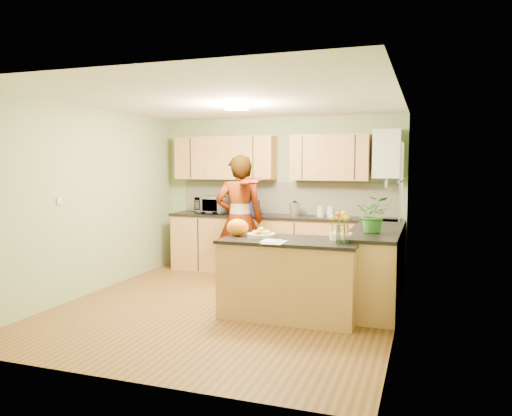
% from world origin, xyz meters
% --- Properties ---
extents(floor, '(4.50, 4.50, 0.00)m').
position_xyz_m(floor, '(0.00, 0.00, 0.00)').
color(floor, brown).
rests_on(floor, ground).
extents(ceiling, '(4.00, 4.50, 0.02)m').
position_xyz_m(ceiling, '(0.00, 0.00, 2.50)').
color(ceiling, white).
rests_on(ceiling, wall_back).
extents(wall_back, '(4.00, 0.02, 2.50)m').
position_xyz_m(wall_back, '(0.00, 2.25, 1.25)').
color(wall_back, '#8EAA79').
rests_on(wall_back, floor).
extents(wall_front, '(4.00, 0.02, 2.50)m').
position_xyz_m(wall_front, '(0.00, -2.25, 1.25)').
color(wall_front, '#8EAA79').
rests_on(wall_front, floor).
extents(wall_left, '(0.02, 4.50, 2.50)m').
position_xyz_m(wall_left, '(-2.00, 0.00, 1.25)').
color(wall_left, '#8EAA79').
rests_on(wall_left, floor).
extents(wall_right, '(0.02, 4.50, 2.50)m').
position_xyz_m(wall_right, '(2.00, 0.00, 1.25)').
color(wall_right, '#8EAA79').
rests_on(wall_right, floor).
extents(back_counter, '(3.64, 0.62, 0.94)m').
position_xyz_m(back_counter, '(0.10, 1.95, 0.47)').
color(back_counter, tan).
rests_on(back_counter, floor).
extents(right_counter, '(0.62, 2.24, 0.94)m').
position_xyz_m(right_counter, '(1.70, 0.85, 0.47)').
color(right_counter, tan).
rests_on(right_counter, floor).
extents(splashback, '(3.60, 0.02, 0.52)m').
position_xyz_m(splashback, '(0.10, 2.23, 1.20)').
color(splashback, silver).
rests_on(splashback, back_counter).
extents(upper_cabinets, '(3.20, 0.34, 0.70)m').
position_xyz_m(upper_cabinets, '(-0.18, 2.08, 1.85)').
color(upper_cabinets, tan).
rests_on(upper_cabinets, wall_back).
extents(boiler, '(0.40, 0.30, 0.86)m').
position_xyz_m(boiler, '(1.70, 2.09, 1.90)').
color(boiler, silver).
rests_on(boiler, wall_back).
extents(window_right, '(0.01, 1.30, 1.05)m').
position_xyz_m(window_right, '(1.99, 0.60, 1.55)').
color(window_right, silver).
rests_on(window_right, wall_right).
extents(light_switch, '(0.02, 0.09, 0.09)m').
position_xyz_m(light_switch, '(-1.99, -0.60, 1.30)').
color(light_switch, silver).
rests_on(light_switch, wall_left).
extents(ceiling_lamp, '(0.30, 0.30, 0.07)m').
position_xyz_m(ceiling_lamp, '(0.00, 0.30, 2.46)').
color(ceiling_lamp, '#FFEABF').
rests_on(ceiling_lamp, ceiling).
extents(peninsula_island, '(1.57, 0.80, 0.90)m').
position_xyz_m(peninsula_island, '(0.82, -0.14, 0.45)').
color(peninsula_island, tan).
rests_on(peninsula_island, floor).
extents(fruit_dish, '(0.32, 0.32, 0.11)m').
position_xyz_m(fruit_dish, '(0.47, -0.14, 0.94)').
color(fruit_dish, beige).
rests_on(fruit_dish, peninsula_island).
extents(orange_bowl, '(0.25, 0.25, 0.15)m').
position_xyz_m(orange_bowl, '(1.37, 0.01, 0.96)').
color(orange_bowl, beige).
rests_on(orange_bowl, peninsula_island).
extents(flower_vase, '(0.24, 0.24, 0.44)m').
position_xyz_m(flower_vase, '(1.42, -0.32, 1.19)').
color(flower_vase, silver).
rests_on(flower_vase, peninsula_island).
extents(orange_bag, '(0.34, 0.31, 0.20)m').
position_xyz_m(orange_bag, '(0.16, -0.09, 1.00)').
color(orange_bag, orange).
rests_on(orange_bag, peninsula_island).
extents(papers, '(0.22, 0.31, 0.01)m').
position_xyz_m(papers, '(0.72, -0.44, 0.90)').
color(papers, white).
rests_on(papers, peninsula_island).
extents(violinist, '(0.80, 0.66, 1.88)m').
position_xyz_m(violinist, '(-0.26, 1.08, 0.94)').
color(violinist, '#D9A384').
rests_on(violinist, floor).
extents(violin, '(0.71, 0.62, 0.18)m').
position_xyz_m(violin, '(-0.06, 0.86, 1.50)').
color(violin, '#531B05').
rests_on(violin, violinist).
extents(microwave, '(0.55, 0.42, 0.28)m').
position_xyz_m(microwave, '(-1.06, 1.92, 1.08)').
color(microwave, silver).
rests_on(microwave, back_counter).
extents(blue_box, '(0.29, 0.22, 0.22)m').
position_xyz_m(blue_box, '(-0.42, 1.95, 1.05)').
color(blue_box, navy).
rests_on(blue_box, back_counter).
extents(kettle, '(0.15, 0.15, 0.28)m').
position_xyz_m(kettle, '(0.32, 1.96, 1.05)').
color(kettle, '#BABABF').
rests_on(kettle, back_counter).
extents(jar_cream, '(0.13, 0.13, 0.17)m').
position_xyz_m(jar_cream, '(0.74, 1.96, 1.02)').
color(jar_cream, beige).
rests_on(jar_cream, back_counter).
extents(jar_white, '(0.13, 0.13, 0.17)m').
position_xyz_m(jar_white, '(0.90, 1.95, 1.02)').
color(jar_white, silver).
rests_on(jar_white, back_counter).
extents(potted_plant, '(0.41, 0.36, 0.44)m').
position_xyz_m(potted_plant, '(1.70, 0.37, 1.16)').
color(potted_plant, '#276822').
rests_on(potted_plant, right_counter).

